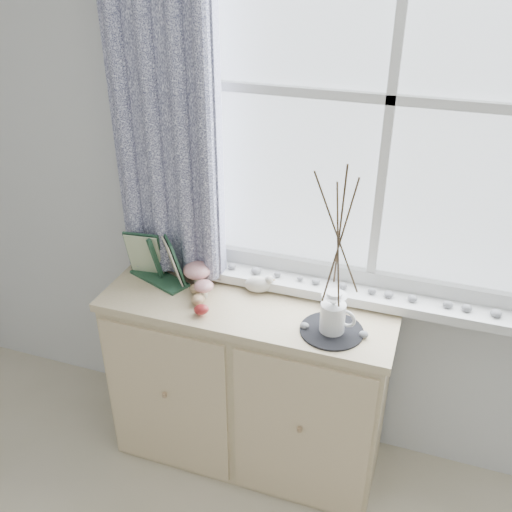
# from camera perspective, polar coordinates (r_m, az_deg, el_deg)

# --- Properties ---
(sideboard) EXTENTS (1.20, 0.45, 0.85)m
(sideboard) POSITION_cam_1_polar(r_m,az_deg,el_deg) (2.57, -0.75, -12.51)
(sideboard) COLOR beige
(sideboard) RESTS_ON ground
(botanical_book) EXTENTS (0.34, 0.24, 0.22)m
(botanical_book) POSITION_cam_1_polar(r_m,az_deg,el_deg) (2.41, -10.17, -0.45)
(botanical_book) COLOR #20422E
(botanical_book) RESTS_ON sideboard
(toadstool_cluster) EXTENTS (0.16, 0.17, 0.11)m
(toadstool_cluster) POSITION_cam_1_polar(r_m,az_deg,el_deg) (2.37, -5.76, -1.87)
(toadstool_cluster) COLOR silver
(toadstool_cluster) RESTS_ON sideboard
(wooden_eggs) EXTENTS (0.13, 0.17, 0.06)m
(wooden_eggs) POSITION_cam_1_polar(r_m,az_deg,el_deg) (2.29, -5.78, -4.30)
(wooden_eggs) COLOR tan
(wooden_eggs) RESTS_ON sideboard
(songbird_figurine) EXTENTS (0.16, 0.10, 0.08)m
(songbird_figurine) POSITION_cam_1_polar(r_m,az_deg,el_deg) (2.35, 0.19, -2.77)
(songbird_figurine) COLOR silver
(songbird_figurine) RESTS_ON sideboard
(crocheted_doily) EXTENTS (0.24, 0.24, 0.01)m
(crocheted_doily) POSITION_cam_1_polar(r_m,az_deg,el_deg) (2.17, 7.56, -7.41)
(crocheted_doily) COLOR black
(crocheted_doily) RESTS_ON sideboard
(twig_pitcher) EXTENTS (0.30, 0.30, 0.71)m
(twig_pitcher) POSITION_cam_1_polar(r_m,az_deg,el_deg) (1.95, 8.34, 2.10)
(twig_pitcher) COLOR white
(twig_pitcher) RESTS_ON crocheted_doily
(sideboard_pebbles) EXTENTS (0.26, 0.19, 0.02)m
(sideboard_pebbles) POSITION_cam_1_polar(r_m,az_deg,el_deg) (2.20, 7.46, -6.51)
(sideboard_pebbles) COLOR gray
(sideboard_pebbles) RESTS_ON sideboard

